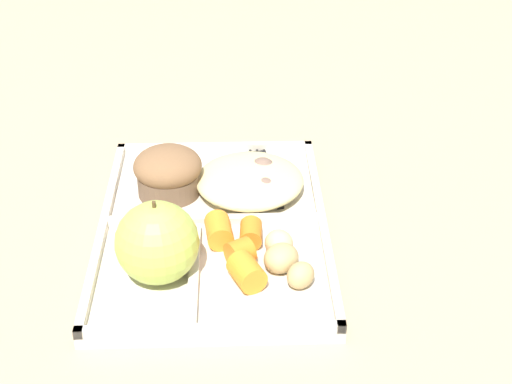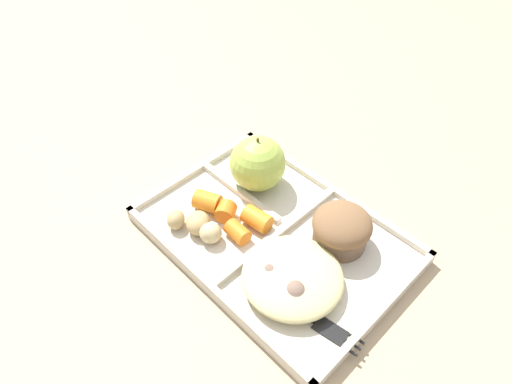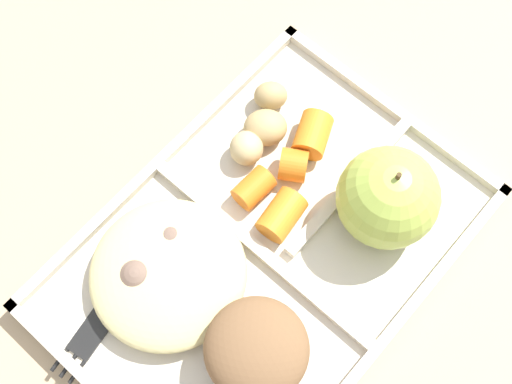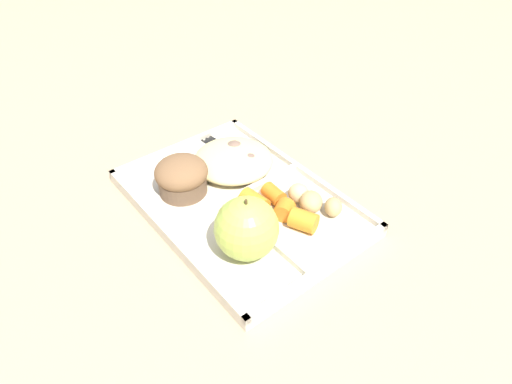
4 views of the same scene
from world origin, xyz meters
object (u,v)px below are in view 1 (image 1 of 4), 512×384
(bran_muffin, at_px, (168,172))
(lunch_tray, at_px, (213,231))
(green_apple, at_px, (157,243))
(plastic_fork, at_px, (265,169))

(bran_muffin, bearing_deg, lunch_tray, -143.94)
(green_apple, bearing_deg, plastic_fork, -28.81)
(bran_muffin, bearing_deg, plastic_fork, -66.33)
(lunch_tray, height_order, bran_muffin, bran_muffin)
(lunch_tray, bearing_deg, plastic_fork, -26.88)
(green_apple, height_order, plastic_fork, green_apple)
(lunch_tray, distance_m, green_apple, 0.10)
(bran_muffin, bearing_deg, green_apple, 180.00)
(green_apple, bearing_deg, lunch_tray, -31.43)
(lunch_tray, relative_size, bran_muffin, 4.45)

